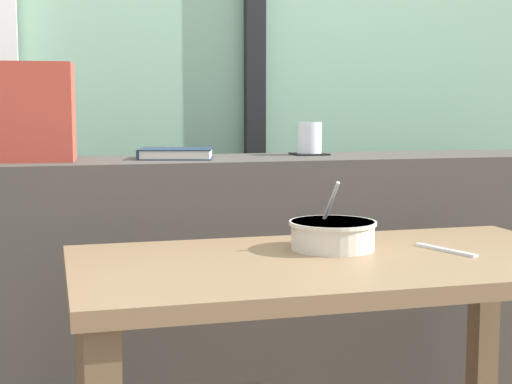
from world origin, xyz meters
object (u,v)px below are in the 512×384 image
Objects in this scene: breakfast_table at (337,315)px; fork_utensil at (445,250)px; closed_book at (176,153)px; juice_glass at (309,139)px; coaster_square at (309,154)px; throw_pillow at (11,112)px; soup_bowl at (332,235)px.

fork_utensil reaches higher than breakfast_table.
closed_book reaches higher than breakfast_table.
breakfast_table is 11.91× the size of juice_glass.
closed_book reaches higher than fork_utensil.
throw_pillow reaches higher than coaster_square.
fork_utensil is at bearing -83.20° from coaster_square.
throw_pillow is 1.16m from fork_utensil.
throw_pillow is 1.88× the size of fork_utensil.
coaster_square is 0.63m from soup_bowl.
juice_glass is 0.29× the size of throw_pillow.
throw_pillow is at bearing 128.07° from fork_utensil.
soup_bowl is at bearing -104.30° from coaster_square.
soup_bowl is at bearing -63.70° from closed_book.
breakfast_table is 11.18× the size of coaster_square.
breakfast_table is at bearing -104.20° from juice_glass.
soup_bowl is 1.15× the size of fork_utensil.
throw_pillow is at bearing 137.37° from breakfast_table.
coaster_square reaches higher than soup_bowl.
juice_glass is 0.40× the size of closed_book.
throw_pillow reaches higher than juice_glass.
coaster_square is 0.31× the size of throw_pillow.
closed_book is 0.62m from soup_bowl.
juice_glass reaches higher than fork_utensil.
breakfast_table is 0.74m from closed_book.
soup_bowl reaches higher than breakfast_table.
breakfast_table is 0.79m from juice_glass.
soup_bowl is at bearing 141.18° from fork_utensil.
soup_bowl is at bearing 76.45° from breakfast_table.
coaster_square is at bearing 75.70° from soup_bowl.
soup_bowl reaches higher than fork_utensil.
coaster_square is at bearing 8.02° from closed_book.
throw_pillow is 1.64× the size of soup_bowl.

